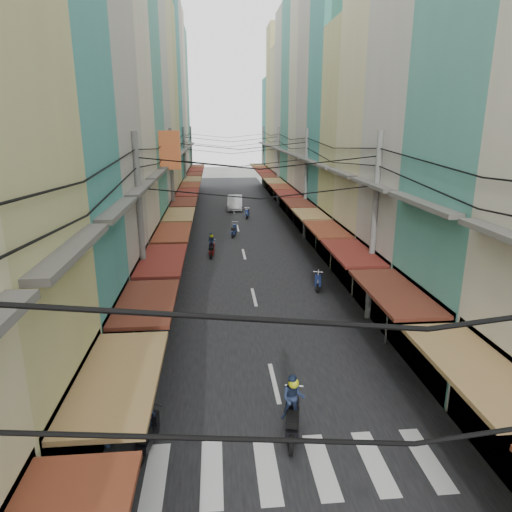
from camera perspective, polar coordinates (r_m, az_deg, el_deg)
ground at (r=17.78m, az=1.45°, el=-12.22°), size 160.00×160.00×0.00m
road at (r=36.57m, az=-2.13°, el=2.79°), size 10.00×80.00×0.02m
sidewalk_left at (r=36.81m, az=-12.30°, el=2.55°), size 3.00×80.00×0.06m
sidewalk_right at (r=37.46m, az=7.86°, el=3.01°), size 3.00×80.00×0.06m
crosswalk at (r=12.85m, az=4.82°, el=-24.84°), size 7.55×2.40×0.01m
building_row_left at (r=32.70m, az=-16.69°, el=17.84°), size 7.80×67.67×23.70m
building_row_right at (r=33.45m, az=12.38°, el=17.44°), size 7.80×68.98×22.59m
utility_poles at (r=30.66m, az=-1.74°, el=12.67°), size 10.20×66.13×8.20m
white_car at (r=47.37m, az=-2.64°, el=5.85°), size 5.10×2.23×1.76m
bicycle at (r=19.00m, az=20.68°, el=-11.38°), size 1.59×0.60×1.09m
moving_scooters at (r=22.56m, az=-1.56°, el=-4.45°), size 7.73×33.10×1.91m
parked_scooters at (r=15.22m, az=19.73°, el=-16.57°), size 13.15×14.39×0.93m
pedestrians at (r=19.38m, az=-12.54°, el=-6.61°), size 13.28×26.65×2.24m
market_umbrella at (r=17.03m, az=27.64°, el=-7.32°), size 2.36×2.36×2.49m
traffic_sign at (r=18.49m, az=16.27°, el=-4.85°), size 0.10×0.61×2.80m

